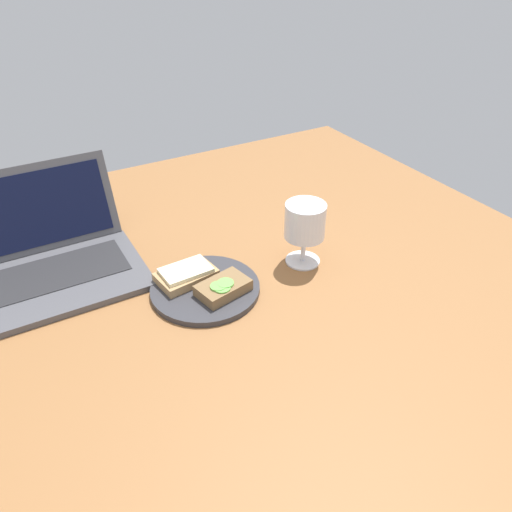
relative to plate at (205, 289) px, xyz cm
name	(u,v)px	position (x,y,z in cm)	size (l,w,h in cm)	color
wooden_table	(255,292)	(9.51, -3.59, -2.13)	(140.00, 140.00, 3.00)	brown
plate	(205,289)	(0.00, 0.00, 0.00)	(22.04, 22.04, 1.26)	#333338
sandwich_with_cheese	(186,274)	(-2.31, 4.01, 1.88)	(12.56, 9.08, 2.67)	#A88456
sandwich_with_cucumber	(224,289)	(2.26, -4.05, 1.88)	(11.21, 8.40, 2.74)	brown
wine_glass	(305,224)	(23.05, -0.91, 8.89)	(8.63, 8.63, 14.06)	white
laptop	(53,255)	(-24.67, 22.20, 3.32)	(33.64, 29.95, 19.67)	#4C4C51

